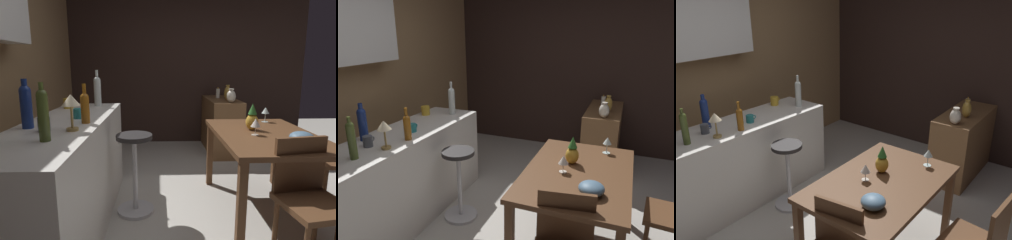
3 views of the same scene
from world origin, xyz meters
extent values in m
plane|color=#B7B2A8|center=(0.00, 0.00, 0.00)|extent=(9.00, 9.00, 0.00)
cube|color=#9E7A51|center=(0.00, 2.10, 1.30)|extent=(5.20, 0.10, 2.60)
cube|color=#33231E|center=(2.55, 0.30, 1.30)|extent=(0.10, 4.40, 2.60)
cube|color=#56351E|center=(0.08, -0.35, 0.72)|extent=(1.30, 0.85, 0.04)
cube|color=#56351E|center=(-0.52, 0.02, 0.35)|extent=(0.06, 0.06, 0.70)
cube|color=#56351E|center=(0.68, 0.02, 0.35)|extent=(0.06, 0.06, 0.70)
cube|color=#56351E|center=(0.68, -0.72, 0.35)|extent=(0.06, 0.06, 0.70)
cube|color=silver|center=(-0.13, 1.33, 0.45)|extent=(2.10, 0.60, 0.90)
cube|color=brown|center=(1.97, -0.38, 0.41)|extent=(1.10, 0.44, 0.82)
cube|color=#56351E|center=(-0.50, -0.37, 0.65)|extent=(0.09, 0.38, 0.41)
cube|color=#56351E|center=(0.16, -1.27, 0.65)|extent=(0.38, 0.07, 0.43)
cylinder|color=#262323|center=(0.10, 0.81, 0.71)|extent=(0.32, 0.32, 0.04)
cylinder|color=silver|center=(0.10, 0.81, 0.36)|extent=(0.04, 0.04, 0.69)
cylinder|color=silver|center=(0.10, 0.81, 0.01)|extent=(0.34, 0.34, 0.03)
cylinder|color=silver|center=(0.57, -0.53, 0.74)|extent=(0.07, 0.07, 0.00)
cylinder|color=silver|center=(0.57, -0.53, 0.79)|extent=(0.01, 0.01, 0.09)
cone|color=silver|center=(0.57, -0.53, 0.87)|extent=(0.08, 0.08, 0.07)
cylinder|color=silver|center=(0.02, -0.24, 0.74)|extent=(0.06, 0.06, 0.00)
cylinder|color=silver|center=(0.02, -0.24, 0.78)|extent=(0.01, 0.01, 0.07)
cone|color=silver|center=(0.02, -0.24, 0.85)|extent=(0.08, 0.08, 0.07)
ellipsoid|color=gold|center=(0.21, -0.27, 0.81)|extent=(0.11, 0.11, 0.15)
cone|color=#2D6B28|center=(0.21, -0.27, 0.94)|extent=(0.08, 0.08, 0.10)
ellipsoid|color=slate|center=(-0.26, -0.50, 0.79)|extent=(0.18, 0.18, 0.10)
cylinder|color=#475623|center=(-0.70, 1.26, 1.03)|extent=(0.06, 0.06, 0.27)
sphere|color=#475623|center=(-0.70, 1.26, 1.17)|extent=(0.06, 0.06, 0.06)
cylinder|color=#475623|center=(-0.70, 1.26, 1.21)|extent=(0.03, 0.03, 0.05)
cylinder|color=#8C5114|center=(-0.19, 1.15, 1.00)|extent=(0.06, 0.06, 0.20)
sphere|color=#8C5114|center=(-0.19, 1.15, 1.10)|extent=(0.06, 0.06, 0.06)
cylinder|color=#8C5114|center=(-0.19, 1.15, 1.16)|extent=(0.03, 0.03, 0.08)
cylinder|color=navy|center=(-0.35, 1.51, 1.03)|extent=(0.08, 0.08, 0.26)
sphere|color=navy|center=(-0.35, 1.51, 1.16)|extent=(0.08, 0.08, 0.08)
cylinder|color=navy|center=(-0.35, 1.51, 1.21)|extent=(0.04, 0.04, 0.06)
cylinder|color=silver|center=(0.71, 1.24, 1.04)|extent=(0.07, 0.07, 0.27)
sphere|color=silver|center=(0.71, 1.24, 1.17)|extent=(0.07, 0.07, 0.07)
cylinder|color=silver|center=(0.71, 1.24, 1.24)|extent=(0.03, 0.03, 0.09)
cylinder|color=gold|center=(0.56, 1.51, 0.95)|extent=(0.09, 0.09, 0.10)
torus|color=gold|center=(0.62, 1.51, 0.96)|extent=(0.05, 0.01, 0.05)
cylinder|color=#515660|center=(-0.46, 1.35, 0.95)|extent=(0.08, 0.08, 0.10)
torus|color=#515660|center=(-0.41, 1.35, 0.95)|extent=(0.05, 0.01, 0.05)
cylinder|color=teal|center=(0.00, 1.26, 0.94)|extent=(0.08, 0.08, 0.08)
torus|color=teal|center=(0.05, 1.26, 0.95)|extent=(0.05, 0.01, 0.05)
cylinder|color=#A58447|center=(-0.44, 1.17, 0.91)|extent=(0.08, 0.08, 0.02)
cylinder|color=#A58447|center=(-0.44, 1.17, 1.00)|extent=(0.02, 0.02, 0.15)
cone|color=beige|center=(-0.44, 1.17, 1.11)|extent=(0.12, 0.12, 0.08)
cylinder|color=white|center=(2.07, -0.35, 0.89)|extent=(0.06, 0.06, 0.14)
ellipsoid|color=yellow|center=(2.07, -0.35, 0.98)|extent=(0.01, 0.01, 0.03)
ellipsoid|color=beige|center=(1.51, -0.41, 0.91)|extent=(0.12, 0.12, 0.17)
cylinder|color=beige|center=(1.51, -0.41, 1.00)|extent=(0.07, 0.07, 0.02)
ellipsoid|color=#B78C38|center=(1.80, -0.43, 0.92)|extent=(0.10, 0.10, 0.20)
cylinder|color=#B78C38|center=(1.80, -0.43, 1.03)|extent=(0.06, 0.06, 0.02)
camera|label=1|loc=(-2.30, 0.60, 1.34)|focal=29.99mm
camera|label=2|loc=(-2.30, -0.68, 1.88)|focal=33.01mm
camera|label=3|loc=(-2.01, -1.61, 2.20)|focal=35.97mm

